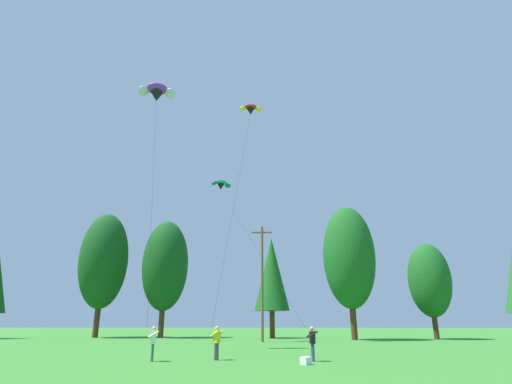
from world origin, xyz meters
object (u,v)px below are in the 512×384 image
Objects in this scene: kite_flyer_near at (153,341)px; utility_pole at (262,279)px; parafoil_kite_high_purple at (157,92)px; parafoil_kite_far_teal at (221,185)px; kite_flyer_far at (312,340)px; kite_flyer_mid at (217,340)px; parafoil_kite_mid_red_yellow at (251,109)px; picnic_cooler at (306,361)px.

utility_pole is at bearing 74.75° from kite_flyer_near.
utility_pole is 0.57× the size of parafoil_kite_high_purple.
utility_pole is at bearing 3.94° from parafoil_kite_far_teal.
parafoil_kite_far_teal is at bearing 111.20° from kite_flyer_far.
kite_flyer_mid is 29.01m from parafoil_kite_mid_red_yellow.
kite_flyer_far is at bearing -77.03° from parafoil_kite_mid_red_yellow.
kite_flyer_near is at bearing -92.67° from parafoil_kite_far_teal.
kite_flyer_near is at bearing -66.49° from parafoil_kite_high_purple.
parafoil_kite_far_teal is at bearing 56.84° from picnic_cooler.
parafoil_kite_high_purple is (-3.43, 7.89, 19.47)m from kite_flyer_near.
picnic_cooler is at bearing -83.39° from utility_pole.
parafoil_kite_high_purple is at bearing 88.94° from picnic_cooler.
kite_flyer_far is at bearing -33.18° from parafoil_kite_high_purple.
parafoil_kite_far_teal is at bearing 87.33° from kite_flyer_near.
kite_flyer_far is at bearing -68.80° from parafoil_kite_far_teal.
picnic_cooler is (11.09, -9.13, -20.30)m from parafoil_kite_high_purple.
kite_flyer_far is (2.88, -19.04, -4.92)m from utility_pole.
kite_flyer_far is 0.09× the size of parafoil_kite_high_purple.
kite_flyer_mid is 3.25× the size of picnic_cooler.
kite_flyer_far is at bearing 20.69° from picnic_cooler.
parafoil_kite_high_purple is 12.80m from parafoil_kite_far_teal.
kite_flyer_near is at bearing -165.19° from kite_flyer_mid.
parafoil_kite_far_teal reaches higher than kite_flyer_far.
parafoil_kite_high_purple reaches higher than utility_pole.
kite_flyer_mid is at bearing 174.05° from kite_flyer_far.
kite_flyer_far is 3.25× the size of picnic_cooler.
parafoil_kite_mid_red_yellow reaches higher than parafoil_kite_far_teal.
parafoil_kite_mid_red_yellow is at bearing -18.81° from parafoil_kite_far_teal.
parafoil_kite_mid_red_yellow reaches higher than kite_flyer_near.
utility_pole is 19.28m from kite_flyer_mid.
kite_flyer_mid is at bearing 14.81° from kite_flyer_near.
parafoil_kite_far_teal is (-4.39, -0.30, 10.01)m from utility_pole.
kite_flyer_far is 0.09× the size of parafoil_kite_far_teal.
parafoil_kite_mid_red_yellow is (7.52, 10.07, 3.93)m from parafoil_kite_high_purple.
kite_flyer_near reaches higher than picnic_cooler.
parafoil_kite_far_teal is (0.89, 19.05, 14.94)m from kite_flyer_near.
parafoil_kite_far_teal reaches higher than kite_flyer_near.
parafoil_kite_high_purple is at bearing -111.17° from parafoil_kite_far_teal.
kite_flyer_far reaches higher than picnic_cooler.
parafoil_kite_mid_red_yellow reaches higher than picnic_cooler.
kite_flyer_far is 1.82m from picnic_cooler.
kite_flyer_far is 23.89m from parafoil_kite_high_purple.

